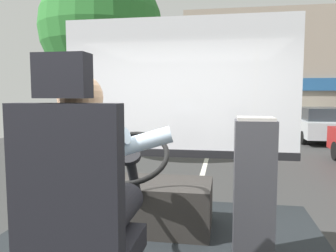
{
  "coord_description": "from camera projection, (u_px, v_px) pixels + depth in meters",
  "views": [
    {
      "loc": [
        0.49,
        -1.85,
        1.88
      ],
      "look_at": [
        -0.04,
        1.25,
        1.58
      ],
      "focal_mm": 35.2,
      "sensor_mm": 36.0,
      "label": 1
    }
  ],
  "objects": [
    {
      "name": "parked_car_green",
      "position": [
        298.0,
        116.0,
        17.87
      ],
      "size": [
        1.88,
        4.41,
        1.38
      ],
      "color": "#195633",
      "rests_on": "ground"
    },
    {
      "name": "shop_building",
      "position": [
        302.0,
        73.0,
        18.54
      ],
      "size": [
        12.86,
        5.77,
        6.12
      ],
      "color": "gray",
      "rests_on": "ground"
    },
    {
      "name": "windshield_panel",
      "position": [
        178.0,
        103.0,
        3.5
      ],
      "size": [
        2.5,
        0.08,
        1.48
      ],
      "color": "silver"
    },
    {
      "name": "parked_car_silver",
      "position": [
        319.0,
        123.0,
        13.47
      ],
      "size": [
        1.91,
        4.31,
        1.35
      ],
      "color": "silver",
      "rests_on": "ground"
    },
    {
      "name": "ground",
      "position": [
        208.0,
        153.0,
        10.71
      ],
      "size": [
        18.0,
        44.0,
        0.06
      ],
      "color": "#353535"
    },
    {
      "name": "driver_seat",
      "position": [
        78.0,
        225.0,
        1.49
      ],
      "size": [
        0.48,
        0.48,
        1.3
      ],
      "color": "black",
      "rests_on": "bus_floor"
    },
    {
      "name": "steering_console",
      "position": [
        146.0,
        202.0,
        2.8
      ],
      "size": [
        1.1,
        1.04,
        0.87
      ],
      "color": "#282623",
      "rests_on": "bus_floor"
    },
    {
      "name": "street_tree",
      "position": [
        102.0,
        29.0,
        9.34
      ],
      "size": [
        3.45,
        3.45,
        5.47
      ],
      "color": "#4C3828",
      "rests_on": "ground"
    },
    {
      "name": "bus_driver",
      "position": [
        88.0,
        180.0,
        1.59
      ],
      "size": [
        0.77,
        0.58,
        0.79
      ],
      "color": "black",
      "rests_on": "driver_seat"
    },
    {
      "name": "fare_box",
      "position": [
        254.0,
        192.0,
        2.19
      ],
      "size": [
        0.26,
        0.25,
        0.99
      ],
      "color": "#333338",
      "rests_on": "bus_floor"
    }
  ]
}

